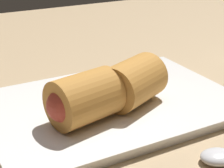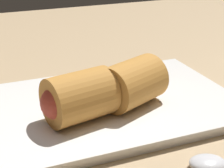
# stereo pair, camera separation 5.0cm
# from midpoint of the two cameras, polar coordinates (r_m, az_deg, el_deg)

# --- Properties ---
(table_surface) EXTENTS (1.80, 1.40, 0.02)m
(table_surface) POSITION_cam_midpoint_polar(r_m,az_deg,el_deg) (0.49, 2.19, -6.83)
(table_surface) COLOR tan
(table_surface) RESTS_ON ground
(serving_plate) EXTENTS (0.33, 0.23, 0.01)m
(serving_plate) POSITION_cam_midpoint_polar(r_m,az_deg,el_deg) (0.51, 2.82, -3.34)
(serving_plate) COLOR white
(serving_plate) RESTS_ON table_surface
(roll_front_left) EXTENTS (0.10, 0.09, 0.06)m
(roll_front_left) POSITION_cam_midpoint_polar(r_m,az_deg,el_deg) (0.48, 5.61, -0.10)
(roll_front_left) COLOR #C68438
(roll_front_left) RESTS_ON serving_plate
(roll_front_right) EXTENTS (0.09, 0.08, 0.06)m
(roll_front_right) POSITION_cam_midpoint_polar(r_m,az_deg,el_deg) (0.44, -2.30, -2.17)
(roll_front_right) COLOR #C68438
(roll_front_right) RESTS_ON serving_plate
(spoon) EXTENTS (0.17, 0.07, 0.01)m
(spoon) POSITION_cam_midpoint_polar(r_m,az_deg,el_deg) (0.42, 19.65, -11.39)
(spoon) COLOR silver
(spoon) RESTS_ON table_surface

